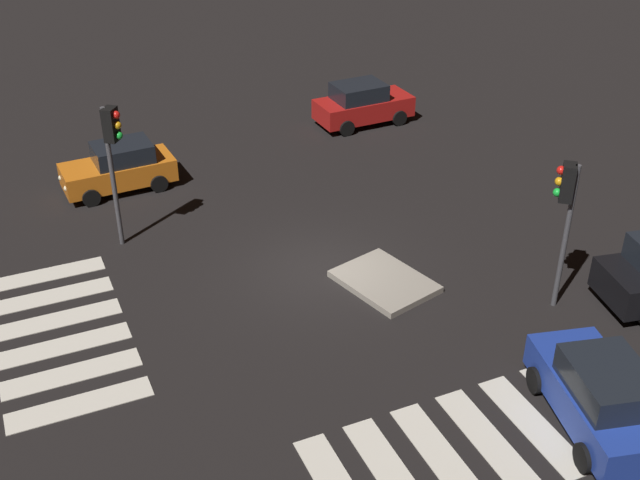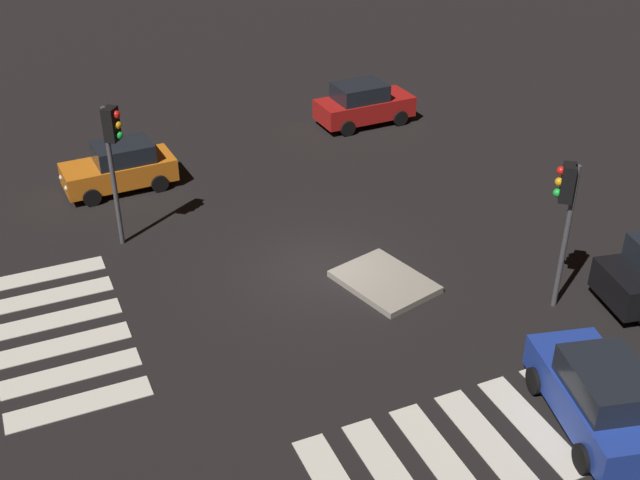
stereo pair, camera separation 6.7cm
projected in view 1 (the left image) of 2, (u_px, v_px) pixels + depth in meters
ground_plane at (320, 270)px, 22.50m from camera, size 80.00×80.00×0.00m
traffic_island at (384, 282)px, 21.86m from camera, size 3.00×2.55×0.18m
car_red at (362, 104)px, 31.31m from camera, size 1.93×3.88×1.66m
car_orange at (119, 167)px, 26.45m from camera, size 1.88×3.74×1.60m
car_blue at (600, 395)px, 16.82m from camera, size 4.13×2.51×1.70m
traffic_light_south at (112, 143)px, 22.08m from camera, size 0.54×0.53×4.29m
traffic_light_north at (566, 201)px, 19.54m from camera, size 0.54×0.53×4.06m
crosswalk_near at (61, 333)px, 20.02m from camera, size 6.45×3.20×0.02m
crosswalk_side at (465, 449)px, 16.62m from camera, size 3.20×6.45×0.02m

